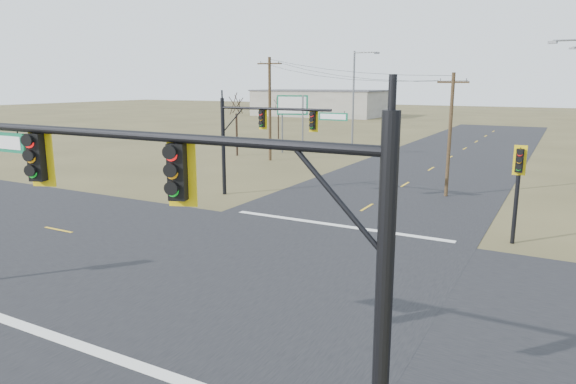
# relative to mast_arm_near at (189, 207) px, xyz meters

# --- Properties ---
(ground) EXTENTS (320.00, 320.00, 0.00)m
(ground) POSITION_rel_mast_arm_near_xyz_m (-4.07, 9.09, -5.03)
(ground) COLOR brown
(ground) RESTS_ON ground
(road_ew) EXTENTS (160.00, 14.00, 0.02)m
(road_ew) POSITION_rel_mast_arm_near_xyz_m (-4.07, 9.09, -5.02)
(road_ew) COLOR black
(road_ew) RESTS_ON ground
(road_ns) EXTENTS (14.00, 160.00, 0.02)m
(road_ns) POSITION_rel_mast_arm_near_xyz_m (-4.07, 9.09, -5.01)
(road_ns) COLOR black
(road_ns) RESTS_ON ground
(stop_bar_near) EXTENTS (12.00, 0.40, 0.01)m
(stop_bar_near) POSITION_rel_mast_arm_near_xyz_m (-4.07, 1.59, -5.00)
(stop_bar_near) COLOR silver
(stop_bar_near) RESTS_ON road_ns
(stop_bar_far) EXTENTS (12.00, 0.40, 0.01)m
(stop_bar_far) POSITION_rel_mast_arm_near_xyz_m (-4.07, 16.59, -5.00)
(stop_bar_far) COLOR silver
(stop_bar_far) RESTS_ON road_ns
(mast_arm_near) EXTENTS (10.34, 0.56, 6.89)m
(mast_arm_near) POSITION_rel_mast_arm_near_xyz_m (0.00, 0.00, 0.00)
(mast_arm_near) COLOR black
(mast_arm_near) RESTS_ON ground
(mast_arm_far) EXTENTS (8.83, 0.47, 6.33)m
(mast_arm_far) POSITION_rel_mast_arm_near_xyz_m (-10.58, 20.19, -0.43)
(mast_arm_far) COLOR black
(mast_arm_far) RESTS_ON ground
(pedestal_signal_ne) EXTENTS (0.57, 0.50, 4.59)m
(pedestal_signal_ne) POSITION_rel_mast_arm_near_xyz_m (4.25, 17.62, -1.70)
(pedestal_signal_ne) COLOR black
(pedestal_signal_ne) RESTS_ON ground
(utility_pole_near) EXTENTS (1.94, 0.28, 7.92)m
(utility_pole_near) POSITION_rel_mast_arm_near_xyz_m (-0.62, 26.59, -0.85)
(utility_pole_near) COLOR #4A3720
(utility_pole_near) RESTS_ON ground
(utility_pole_far) EXTENTS (2.32, 0.64, 9.64)m
(utility_pole_far) POSITION_rel_mast_arm_near_xyz_m (-18.91, 34.90, -0.02)
(utility_pole_far) COLOR #4A3720
(utility_pole_far) RESTS_ON ground
(highway_sign) EXTENTS (3.05, 1.21, 6.05)m
(highway_sign) POSITION_rel_mast_arm_near_xyz_m (-19.35, 40.23, -0.74)
(highway_sign) COLOR slate
(highway_sign) RESTS_ON ground
(streetlight_c) EXTENTS (3.01, 0.44, 10.75)m
(streetlight_c) POSITION_rel_mast_arm_near_xyz_m (-15.32, 47.66, 1.01)
(streetlight_c) COLOR slate
(streetlight_c) RESTS_ON ground
(bare_tree_a) EXTENTS (2.80, 2.80, 6.68)m
(bare_tree_a) POSITION_rel_mast_arm_near_xyz_m (-23.55, 36.10, 0.26)
(bare_tree_a) COLOR black
(bare_tree_a) RESTS_ON ground
(bare_tree_b) EXTENTS (2.86, 2.86, 5.79)m
(bare_tree_b) POSITION_rel_mast_arm_near_xyz_m (-27.79, 52.08, -0.40)
(bare_tree_b) COLOR black
(bare_tree_b) RESTS_ON ground
(warehouse_left) EXTENTS (28.00, 14.00, 5.50)m
(warehouse_left) POSITION_rel_mast_arm_near_xyz_m (-44.07, 99.09, -2.28)
(warehouse_left) COLOR #A6A194
(warehouse_left) RESTS_ON ground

